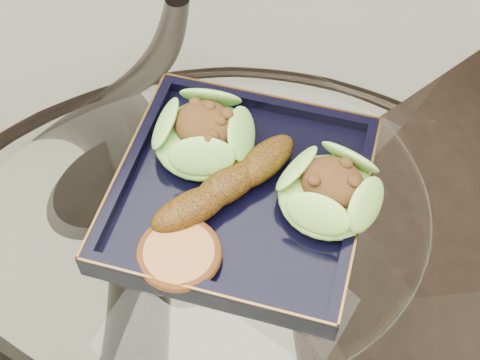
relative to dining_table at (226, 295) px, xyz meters
The scene contains 6 objects.
dining_table is the anchor object (origin of this frame).
navy_plate 0.18m from the dining_table, 98.88° to the left, with size 0.27×0.27×0.02m, color black.
lettuce_wrap_left 0.23m from the dining_table, 137.57° to the left, with size 0.11×0.11×0.04m, color #56A02E.
lettuce_wrap_right 0.23m from the dining_table, 45.23° to the left, with size 0.11×0.11×0.04m, color #60AD32.
roasted_plantain 0.20m from the dining_table, 115.68° to the left, with size 0.18×0.04×0.03m, color #583609.
crumb_patty 0.20m from the dining_table, 98.76° to the right, with size 0.08×0.08×0.01m, color #BD763F.
Camera 1 is at (0.23, -0.30, 1.39)m, focal length 50.00 mm.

